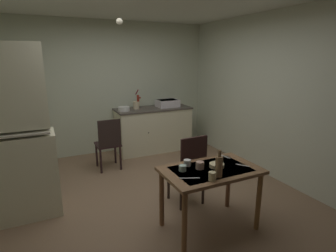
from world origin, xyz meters
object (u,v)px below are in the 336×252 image
object	(u,v)px
chair_by_counter	(109,143)
teacup_cream	(182,168)
hand_pump	(138,100)
mixing_bowl_counter	(124,109)
hutch_cabinet	(11,141)
chair_far_side	(189,169)
glass_bottle	(219,166)
dining_table	(210,178)
serving_bowl_wide	(217,165)
sink_basin	(167,103)

from	to	relation	value
chair_by_counter	teacup_cream	world-z (taller)	chair_by_counter
hand_pump	mixing_bowl_counter	world-z (taller)	hand_pump
hutch_cabinet	chair_far_side	xyz separation A→B (m)	(2.01, -0.63, -0.47)
chair_far_side	chair_by_counter	bearing A→B (deg)	113.41
hand_pump	teacup_cream	xyz separation A→B (m)	(-0.45, -2.74, -0.32)
hand_pump	mixing_bowl_counter	size ratio (longest dim) A/B	1.73
glass_bottle	hutch_cabinet	bearing A→B (deg)	144.40
teacup_cream	dining_table	bearing A→B (deg)	-15.28
chair_by_counter	teacup_cream	bearing A→B (deg)	-80.63
serving_bowl_wide	glass_bottle	bearing A→B (deg)	-120.91
mixing_bowl_counter	chair_far_side	bearing A→B (deg)	-84.05
mixing_bowl_counter	glass_bottle	distance (m)	2.94
dining_table	teacup_cream	xyz separation A→B (m)	(-0.31, 0.08, 0.14)
chair_far_side	chair_by_counter	distance (m)	1.73
chair_by_counter	dining_table	bearing A→B (deg)	-73.16
hand_pump	glass_bottle	distance (m)	3.04
chair_by_counter	glass_bottle	size ratio (longest dim) A/B	3.17
hutch_cabinet	teacup_cream	bearing A→B (deg)	-33.28
dining_table	chair_by_counter	distance (m)	2.24
dining_table	mixing_bowl_counter	bearing A→B (deg)	93.93
sink_basin	hand_pump	distance (m)	0.64
chair_far_side	serving_bowl_wide	size ratio (longest dim) A/B	5.85
hutch_cabinet	chair_far_side	bearing A→B (deg)	-17.25
chair_by_counter	serving_bowl_wide	bearing A→B (deg)	-70.97
hutch_cabinet	sink_basin	size ratio (longest dim) A/B	4.71
hand_pump	chair_far_side	xyz separation A→B (m)	(-0.10, -2.27, -0.58)
sink_basin	glass_bottle	bearing A→B (deg)	-105.23
sink_basin	dining_table	size ratio (longest dim) A/B	0.41
mixing_bowl_counter	serving_bowl_wide	xyz separation A→B (m)	(0.27, -2.71, -0.20)
hand_pump	serving_bowl_wide	bearing A→B (deg)	-91.09
chair_by_counter	serving_bowl_wide	size ratio (longest dim) A/B	5.58
hutch_cabinet	teacup_cream	distance (m)	2.00
hand_pump	dining_table	size ratio (longest dim) A/B	0.36
sink_basin	serving_bowl_wide	xyz separation A→B (m)	(-0.68, -2.76, -0.24)
hutch_cabinet	mixing_bowl_counter	bearing A→B (deg)	40.94
hutch_cabinet	mixing_bowl_counter	size ratio (longest dim) A/B	9.23
hand_pump	mixing_bowl_counter	distance (m)	0.36
sink_basin	glass_bottle	size ratio (longest dim) A/B	1.52
chair_far_side	hutch_cabinet	bearing A→B (deg)	162.75
hand_pump	teacup_cream	distance (m)	2.79
teacup_cream	sink_basin	bearing A→B (deg)	68.24
hand_pump	chair_by_counter	bearing A→B (deg)	-138.95
chair_by_counter	teacup_cream	size ratio (longest dim) A/B	11.52
chair_far_side	teacup_cream	xyz separation A→B (m)	(-0.35, -0.47, 0.26)
dining_table	teacup_cream	world-z (taller)	teacup_cream
sink_basin	mixing_bowl_counter	world-z (taller)	sink_basin
glass_bottle	dining_table	bearing A→B (deg)	77.66
sink_basin	chair_by_counter	world-z (taller)	sink_basin
teacup_cream	chair_far_side	bearing A→B (deg)	53.40
hutch_cabinet	chair_by_counter	world-z (taller)	hutch_cabinet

